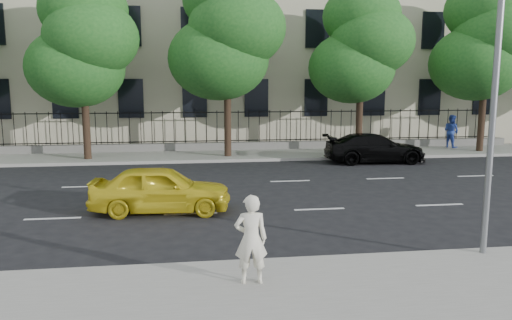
{
  "coord_description": "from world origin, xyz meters",
  "views": [
    {
      "loc": [
        -4.03,
        -12.27,
        3.96
      ],
      "look_at": [
        -1.94,
        3.0,
        1.53
      ],
      "focal_mm": 35.0,
      "sensor_mm": 36.0,
      "label": 1
    }
  ],
  "objects_px": {
    "street_light": "(485,27)",
    "woman_near": "(251,239)",
    "yellow_taxi": "(161,189)",
    "black_sedan": "(375,148)"
  },
  "relations": [
    {
      "from": "street_light",
      "to": "woman_near",
      "type": "distance_m",
      "value": 6.96
    },
    {
      "from": "yellow_taxi",
      "to": "woman_near",
      "type": "height_order",
      "value": "woman_near"
    },
    {
      "from": "black_sedan",
      "to": "woman_near",
      "type": "distance_m",
      "value": 16.34
    },
    {
      "from": "street_light",
      "to": "yellow_taxi",
      "type": "height_order",
      "value": "street_light"
    },
    {
      "from": "yellow_taxi",
      "to": "black_sedan",
      "type": "height_order",
      "value": "yellow_taxi"
    },
    {
      "from": "black_sedan",
      "to": "woman_near",
      "type": "xyz_separation_m",
      "value": [
        -7.96,
        -14.27,
        0.3
      ]
    },
    {
      "from": "street_light",
      "to": "black_sedan",
      "type": "height_order",
      "value": "street_light"
    },
    {
      "from": "black_sedan",
      "to": "yellow_taxi",
      "type": "bearing_deg",
      "value": 131.81
    },
    {
      "from": "street_light",
      "to": "black_sedan",
      "type": "xyz_separation_m",
      "value": [
        2.56,
        12.77,
        -4.43
      ]
    },
    {
      "from": "yellow_taxi",
      "to": "woman_near",
      "type": "bearing_deg",
      "value": -158.22
    }
  ]
}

